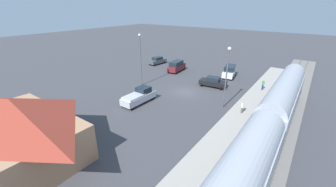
# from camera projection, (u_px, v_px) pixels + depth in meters

# --- Properties ---
(ground_plane) EXTENTS (200.00, 200.00, 0.00)m
(ground_plane) POSITION_uv_depth(u_px,v_px,m) (185.00, 92.00, 33.94)
(ground_plane) COLOR #424247
(railway_track) EXTENTS (4.80, 70.00, 0.30)m
(railway_track) POSITION_uv_depth(u_px,v_px,m) (280.00, 116.00, 26.40)
(railway_track) COLOR slate
(railway_track) RESTS_ON ground
(platform) EXTENTS (3.20, 46.00, 0.30)m
(platform) POSITION_uv_depth(u_px,v_px,m) (247.00, 107.00, 28.52)
(platform) COLOR #A8A399
(platform) RESTS_ON ground
(station_building) EXTENTS (12.80, 8.16, 5.75)m
(station_building) POSITION_uv_depth(u_px,v_px,m) (17.00, 128.00, 18.44)
(station_building) COLOR tan
(station_building) RESTS_ON ground
(pedestrian_on_platform) EXTENTS (0.36, 0.36, 1.71)m
(pedestrian_on_platform) POSITION_uv_depth(u_px,v_px,m) (263.00, 84.00, 33.60)
(pedestrian_on_platform) COLOR #23284C
(pedestrian_on_platform) RESTS_ON platform
(pedestrian_waiting_far) EXTENTS (0.36, 0.36, 1.71)m
(pedestrian_waiting_far) POSITION_uv_depth(u_px,v_px,m) (242.00, 106.00, 26.20)
(pedestrian_waiting_far) COLOR brown
(pedestrian_waiting_far) RESTS_ON platform
(pickup_silver) EXTENTS (2.07, 5.44, 2.14)m
(pickup_silver) POSITION_uv_depth(u_px,v_px,m) (139.00, 96.00, 29.72)
(pickup_silver) COLOR silver
(pickup_silver) RESTS_ON ground
(suv_white) EXTENTS (2.85, 5.18, 2.22)m
(suv_white) POSITION_uv_depth(u_px,v_px,m) (229.00, 71.00, 40.69)
(suv_white) COLOR white
(suv_white) RESTS_ON ground
(suv_maroon) EXTENTS (2.46, 5.08, 2.22)m
(suv_maroon) POSITION_uv_depth(u_px,v_px,m) (176.00, 66.00, 44.15)
(suv_maroon) COLOR maroon
(suv_maroon) RESTS_ON ground
(sedan_charcoal) EXTENTS (2.35, 4.68, 1.74)m
(sedan_charcoal) POSITION_uv_depth(u_px,v_px,m) (157.00, 60.00, 49.76)
(sedan_charcoal) COLOR #47494F
(sedan_charcoal) RESTS_ON ground
(sedan_black) EXTENTS (4.69, 2.68, 1.74)m
(sedan_black) POSITION_uv_depth(u_px,v_px,m) (213.00, 82.00, 35.76)
(sedan_black) COLOR black
(sedan_black) RESTS_ON ground
(light_pole_near_platform) EXTENTS (0.44, 0.44, 8.27)m
(light_pole_near_platform) POSITION_uv_depth(u_px,v_px,m) (227.00, 71.00, 26.76)
(light_pole_near_platform) COLOR #515156
(light_pole_near_platform) RESTS_ON ground
(light_pole_lot_center) EXTENTS (0.44, 0.44, 8.78)m
(light_pole_lot_center) POSITION_uv_depth(u_px,v_px,m) (140.00, 54.00, 34.85)
(light_pole_lot_center) COLOR #515156
(light_pole_lot_center) RESTS_ON ground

